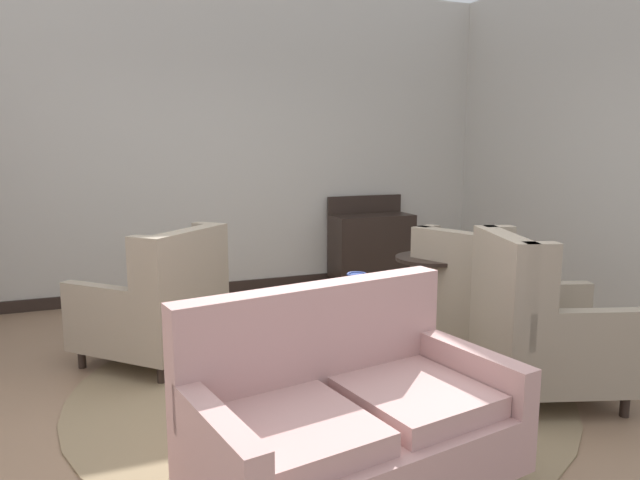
% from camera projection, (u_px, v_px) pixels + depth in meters
% --- Properties ---
extents(ground, '(8.59, 8.59, 0.00)m').
position_uv_depth(ground, '(338.00, 403.00, 3.77)').
color(ground, '#896B51').
extents(wall_back, '(6.30, 0.08, 3.27)m').
position_uv_depth(wall_back, '(223.00, 142.00, 6.30)').
color(wall_back, '#BCB7AD').
rests_on(wall_back, ground).
extents(wall_right, '(0.08, 4.29, 3.27)m').
position_uv_depth(wall_right, '(604.00, 142.00, 5.47)').
color(wall_right, '#BCB7AD').
rests_on(wall_right, ground).
extents(baseboard_back, '(6.14, 0.03, 0.12)m').
position_uv_depth(baseboard_back, '(228.00, 287.00, 6.51)').
color(baseboard_back, black).
rests_on(baseboard_back, ground).
extents(area_rug, '(3.28, 3.28, 0.01)m').
position_uv_depth(area_rug, '(320.00, 384.00, 4.04)').
color(area_rug, '#847051').
rests_on(area_rug, ground).
extents(coffee_table, '(0.81, 0.81, 0.51)m').
position_uv_depth(coffee_table, '(358.00, 330.00, 3.93)').
color(coffee_table, black).
rests_on(coffee_table, ground).
extents(porcelain_vase, '(0.17, 0.17, 0.30)m').
position_uv_depth(porcelain_vase, '(357.00, 298.00, 3.82)').
color(porcelain_vase, '#384C93').
rests_on(porcelain_vase, coffee_table).
extents(settee, '(1.57, 1.06, 0.96)m').
position_uv_depth(settee, '(347.00, 417.00, 2.71)').
color(settee, tan).
rests_on(settee, ground).
extents(armchair_far_left, '(1.03, 0.98, 0.96)m').
position_uv_depth(armchair_far_left, '(472.00, 292.00, 4.84)').
color(armchair_far_left, gray).
rests_on(armchair_far_left, ground).
extents(armchair_foreground_right, '(1.20, 1.20, 1.02)m').
position_uv_depth(armchair_foreground_right, '(158.00, 307.00, 4.40)').
color(armchair_foreground_right, gray).
rests_on(armchair_foreground_right, ground).
extents(armchair_near_sideboard, '(1.03, 0.99, 1.07)m').
position_uv_depth(armchair_near_sideboard, '(539.00, 330.00, 3.79)').
color(armchair_near_sideboard, gray).
rests_on(armchair_near_sideboard, ground).
extents(side_table, '(0.58, 0.58, 0.71)m').
position_uv_depth(side_table, '(430.00, 290.00, 4.88)').
color(side_table, black).
rests_on(side_table, ground).
extents(sideboard, '(0.93, 0.42, 1.02)m').
position_uv_depth(sideboard, '(371.00, 245.00, 6.82)').
color(sideboard, black).
rests_on(sideboard, ground).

